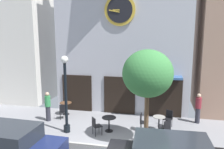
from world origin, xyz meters
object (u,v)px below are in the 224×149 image
street_tree (148,74)px  pedestrian_green (48,106)px  cafe_table_near_door (159,122)px  cafe_chair_near_lamp (63,110)px  cafe_chair_facing_wall (143,121)px  pedestrian_maroon (198,108)px  cafe_chair_right_end (96,125)px  street_lamp (66,94)px  cafe_chair_by_entrance (166,128)px  cafe_chair_mid_row (168,117)px  parked_car_navy (5,147)px  cafe_table_center_left (66,106)px  cafe_table_near_curb (109,121)px

street_tree → pedestrian_green: bearing=164.5°
cafe_table_near_door → cafe_chair_near_lamp: size_ratio=0.84×
cafe_chair_facing_wall → pedestrian_maroon: (2.88, 1.67, 0.33)m
cafe_chair_near_lamp → cafe_chair_right_end: 2.91m
street_lamp → cafe_chair_right_end: 2.08m
cafe_chair_by_entrance → cafe_chair_near_lamp: (-5.74, 1.26, 0.00)m
cafe_chair_mid_row → cafe_chair_near_lamp: 5.90m
cafe_chair_facing_wall → pedestrian_maroon: bearing=30.1°
cafe_table_near_door → cafe_chair_facing_wall: size_ratio=0.84×
street_lamp → pedestrian_green: street_lamp is taller
cafe_chair_facing_wall → pedestrian_green: bearing=177.2°
cafe_table_near_door → parked_car_navy: bearing=-141.9°
street_lamp → cafe_table_center_left: (-1.07, 2.37, -1.42)m
cafe_table_near_door → pedestrian_maroon: 2.60m
cafe_chair_by_entrance → cafe_chair_facing_wall: 1.29m
cafe_table_center_left → parked_car_navy: size_ratio=0.17×
cafe_chair_near_lamp → cafe_chair_facing_wall: 4.66m
cafe_chair_mid_row → cafe_chair_right_end: bearing=-153.1°
cafe_chair_by_entrance → pedestrian_maroon: 2.91m
street_lamp → cafe_chair_near_lamp: bearing=119.8°
cafe_chair_by_entrance → cafe_chair_right_end: 3.35m
street_lamp → cafe_chair_by_entrance: street_lamp is taller
pedestrian_maroon → cafe_table_near_door: bearing=-143.9°
pedestrian_green → parked_car_navy: bearing=-82.5°
cafe_table_near_curb → street_tree: bearing=-24.9°
cafe_table_near_curb → cafe_chair_right_end: size_ratio=0.82×
cafe_chair_by_entrance → cafe_chair_near_lamp: 5.88m
cafe_table_near_curb → pedestrian_green: size_ratio=0.44×
cafe_table_center_left → cafe_table_near_curb: 3.61m
street_lamp → cafe_chair_by_entrance: (4.84, 0.31, -1.42)m
cafe_table_center_left → cafe_chair_facing_wall: 4.99m
cafe_chair_mid_row → cafe_chair_by_entrance: same height
cafe_chair_right_end → pedestrian_green: 3.40m
cafe_chair_facing_wall → pedestrian_green: pedestrian_green is taller
street_tree → cafe_table_near_door: size_ratio=5.58×
street_tree → cafe_table_near_curb: bearing=155.1°
cafe_chair_by_entrance → pedestrian_green: (-6.47, 0.89, 0.33)m
street_lamp → street_tree: (3.95, -0.35, 1.22)m
street_tree → parked_car_navy: 6.27m
pedestrian_maroon → cafe_chair_mid_row: bearing=-150.9°
cafe_chair_mid_row → cafe_table_near_curb: bearing=-158.0°
cafe_chair_facing_wall → pedestrian_maroon: size_ratio=0.54×
street_lamp → cafe_chair_right_end: size_ratio=4.27×
cafe_table_center_left → cafe_chair_right_end: 3.53m
street_tree → parked_car_navy: street_tree is taller
cafe_table_near_door → cafe_chair_right_end: (-3.00, -1.14, 0.03)m
cafe_chair_near_lamp → cafe_chair_facing_wall: size_ratio=1.00×
street_tree → cafe_chair_mid_row: (1.04, 2.07, -2.64)m
street_lamp → cafe_chair_near_lamp: street_lamp is taller
street_lamp → cafe_chair_by_entrance: size_ratio=4.27×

